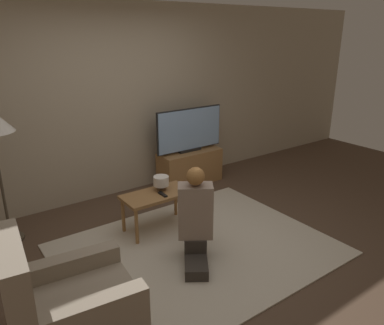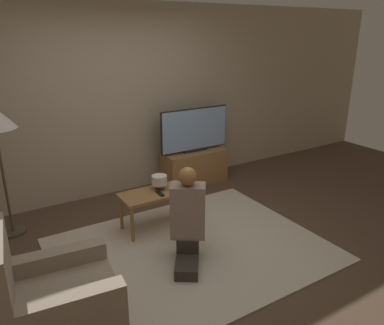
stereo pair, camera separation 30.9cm
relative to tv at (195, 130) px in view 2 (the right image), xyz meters
name	(u,v)px [view 2 (the right image)]	position (x,y,z in m)	size (l,w,h in m)	color
ground_plane	(192,250)	(-1.03, -1.60, -0.84)	(10.00, 10.00, 0.00)	brown
wall_back	(118,102)	(-1.03, 0.33, 0.46)	(10.00, 0.06, 2.60)	tan
rug	(192,249)	(-1.03, -1.60, -0.83)	(2.74, 2.15, 0.02)	beige
tv_stand	(195,167)	(0.00, 0.00, -0.58)	(0.97, 0.38, 0.51)	olive
tv	(195,130)	(0.00, 0.00, 0.00)	(1.11, 0.08, 0.65)	black
coffee_table	(155,197)	(-1.14, -0.96, -0.44)	(0.80, 0.41, 0.46)	olive
armchair	(52,305)	(-2.54, -2.08, -0.54)	(0.94, 0.82, 0.94)	gray
person_kneeling	(188,217)	(-1.15, -1.72, -0.35)	(0.66, 0.81, 0.99)	#332D28
table_lamp	(159,181)	(-1.05, -0.91, -0.27)	(0.18, 0.18, 0.17)	#4C3823
remote	(160,193)	(-1.11, -1.04, -0.37)	(0.04, 0.15, 0.02)	black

